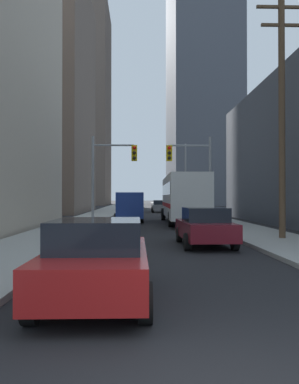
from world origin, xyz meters
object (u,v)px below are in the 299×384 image
Objects in this scene: cargo_van_blue at (129,205)px; traffic_signal_near_left at (112,166)px; sedan_beige at (130,209)px; city_bus at (183,197)px; sedan_maroon at (205,226)px; sedan_grey at (159,206)px; sedan_red at (97,260)px; traffic_signal_near_right at (192,166)px.

traffic_signal_near_left reaches higher than cargo_van_blue.
sedan_beige is 10.85m from traffic_signal_near_left.
city_bus is 12.94m from sedan_maroon.
sedan_grey is at bearing 89.85° from sedan_maroon.
traffic_signal_near_right is at bearing 76.87° from sedan_red.
sedan_beige is at bearing 99.13° from sedan_maroon.
sedan_maroon is 1.00× the size of sedan_grey.
sedan_maroon is 12.10m from traffic_signal_near_left.
cargo_van_blue is (-3.94, 2.20, -0.64)m from city_bus.
traffic_signal_near_left is at bearing 92.99° from sedan_red.
sedan_red is 1.00× the size of sedan_grey.
traffic_signal_near_right is at bearing -80.83° from city_bus.
sedan_grey is 0.70× the size of traffic_signal_near_right.
cargo_van_blue is 1.25× the size of sedan_beige.
sedan_grey is (3.48, 41.22, 0.00)m from sedan_red.
sedan_beige is (-3.40, 21.12, 0.00)m from sedan_maroon.
sedan_maroon is 11.33m from traffic_signal_near_right.
sedan_grey is (3.48, 12.14, 0.00)m from sedan_beige.
traffic_signal_near_right is (4.38, 18.77, 3.24)m from sedan_red.
sedan_red is 0.99× the size of sedan_maroon.
city_bus reaches higher than sedan_maroon.
sedan_red is (-4.05, -20.84, -1.16)m from city_bus.
sedan_grey is at bearing 78.77° from traffic_signal_near_left.
sedan_beige is at bearing 84.59° from traffic_signal_near_left.
traffic_signal_near_left is 5.36m from traffic_signal_near_right.
sedan_grey is 0.70× the size of traffic_signal_near_left.
traffic_signal_near_right reaches higher than sedan_grey.
city_bus is at bearing 22.34° from traffic_signal_near_left.
city_bus is 9.26m from sedan_beige.
city_bus is at bearing 99.17° from traffic_signal_near_right.
sedan_maroon is 0.71× the size of traffic_signal_near_left.
cargo_van_blue is at bearing 135.09° from traffic_signal_near_right.
sedan_maroon is (3.29, -15.07, -0.52)m from cargo_van_blue.
sedan_maroon and sedan_grey have the same top height.
city_bus is 5.82m from traffic_signal_near_left.
sedan_red and sedan_grey have the same top height.
traffic_signal_near_left and traffic_signal_near_right have the same top height.
traffic_signal_near_left is (-4.37, 10.81, 3.24)m from sedan_maroon.
sedan_red is 29.08m from sedan_beige.
cargo_van_blue reaches higher than sedan_beige.
cargo_van_blue is 1.24× the size of sedan_maroon.
cargo_van_blue is at bearing 75.71° from traffic_signal_near_left.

